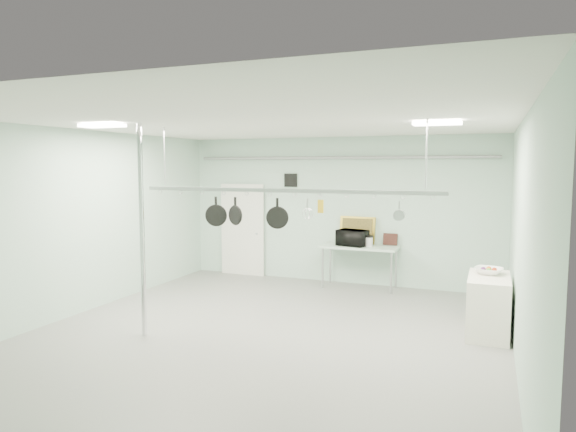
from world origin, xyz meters
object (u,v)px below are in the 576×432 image
at_px(prep_table, 360,249).
at_px(skillet_left, 216,211).
at_px(microwave, 353,238).
at_px(skillet_right, 277,214).
at_px(fruit_bowl, 489,271).
at_px(coffee_canister, 369,242).
at_px(skillet_mid, 235,211).
at_px(pot_rack, 282,189).
at_px(side_cabinet, 488,305).
at_px(chrome_pole, 142,231).

bearing_deg(prep_table, skillet_left, -115.11).
height_order(microwave, skillet_right, skillet_right).
height_order(fruit_bowl, skillet_left, skillet_left).
xyz_separation_m(microwave, coffee_canister, (0.35, -0.00, -0.07)).
bearing_deg(fruit_bowl, coffee_canister, 139.60).
xyz_separation_m(skillet_left, skillet_mid, (0.35, 0.00, 0.02)).
height_order(pot_rack, coffee_canister, pot_rack).
bearing_deg(side_cabinet, fruit_bowl, 94.34).
bearing_deg(skillet_left, prep_table, 46.92).
distance_m(pot_rack, coffee_canister, 3.51).
bearing_deg(microwave, pot_rack, 98.83).
bearing_deg(prep_table, microwave, -154.63).
height_order(pot_rack, skillet_right, pot_rack).
bearing_deg(coffee_canister, prep_table, 162.58).
xyz_separation_m(microwave, skillet_left, (-1.41, -3.24, 0.77)).
xyz_separation_m(coffee_canister, fruit_bowl, (2.32, -1.98, -0.05)).
bearing_deg(prep_table, coffee_canister, -17.42).
relative_size(coffee_canister, skillet_right, 0.42).
relative_size(fruit_bowl, skillet_right, 0.89).
relative_size(side_cabinet, coffee_canister, 6.06).
distance_m(side_cabinet, skillet_left, 4.47).
height_order(chrome_pole, skillet_right, chrome_pole).
distance_m(prep_table, skillet_right, 3.49).
height_order(side_cabinet, microwave, microwave).
distance_m(chrome_pole, skillet_right, 2.04).
xyz_separation_m(fruit_bowl, skillet_left, (-4.08, -1.26, 0.89)).
relative_size(microwave, coffee_canister, 3.04).
distance_m(side_cabinet, fruit_bowl, 0.53).
distance_m(chrome_pole, skillet_mid, 1.45).
distance_m(coffee_canister, fruit_bowl, 3.05).
bearing_deg(pot_rack, fruit_bowl, 23.14).
distance_m(skillet_left, skillet_mid, 0.35).
relative_size(chrome_pole, side_cabinet, 2.67).
height_order(chrome_pole, prep_table, chrome_pole).
bearing_deg(prep_table, fruit_bowl, -38.85).
xyz_separation_m(coffee_canister, skillet_right, (-0.70, -3.23, 0.84)).
distance_m(microwave, skillet_left, 3.61).
distance_m(pot_rack, skillet_mid, 0.88).
bearing_deg(skillet_right, prep_table, 65.90).
xyz_separation_m(chrome_pole, coffee_canister, (2.52, 4.13, -0.60)).
bearing_deg(prep_table, side_cabinet, -40.79).
xyz_separation_m(prep_table, microwave, (-0.14, -0.06, 0.24)).
bearing_deg(prep_table, skillet_right, -98.34).
distance_m(prep_table, skillet_left, 3.78).
relative_size(prep_table, skillet_mid, 3.74).
distance_m(side_cabinet, pot_rack, 3.62).
height_order(skillet_mid, skillet_right, same).
xyz_separation_m(chrome_pole, microwave, (2.16, 4.14, -0.53)).
bearing_deg(side_cabinet, prep_table, 139.21).
bearing_deg(skillet_mid, skillet_right, 24.99).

